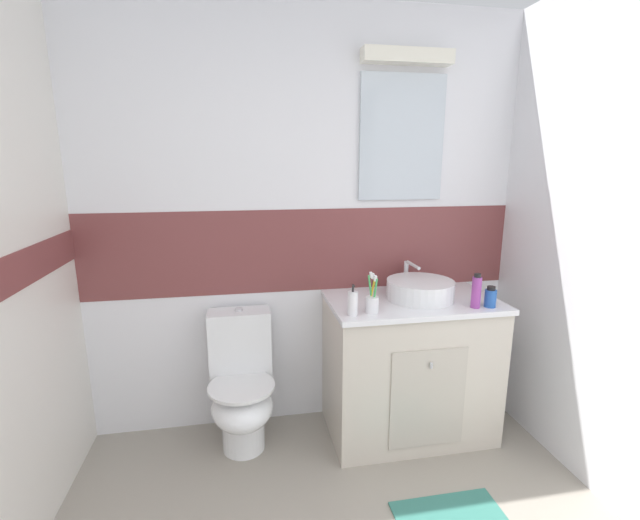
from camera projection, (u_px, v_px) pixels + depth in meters
The scene contains 8 objects.
wall_back_tiled at pixel (307, 223), 2.62m from camera, with size 3.20×0.20×2.50m.
vanity_cabinet at pixel (409, 366), 2.59m from camera, with size 0.97×0.59×0.85m.
sink_basin at pixel (420, 289), 2.49m from camera, with size 0.39×0.43×0.18m.
toilet at pixel (242, 387), 2.47m from camera, with size 0.37×0.50×0.80m.
toothbrush_cup at pixel (372, 302), 2.25m from camera, with size 0.07×0.07×0.22m.
soap_dispenser at pixel (353, 303), 2.21m from camera, with size 0.05×0.05×0.17m.
shampoo_bottle_tall at pixel (476, 292), 2.33m from camera, with size 0.05×0.05×0.19m.
lotion_bottle_short at pixel (490, 297), 2.35m from camera, with size 0.06×0.06×0.12m.
Camera 1 is at (-0.39, -0.13, 1.62)m, focal length 24.23 mm.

